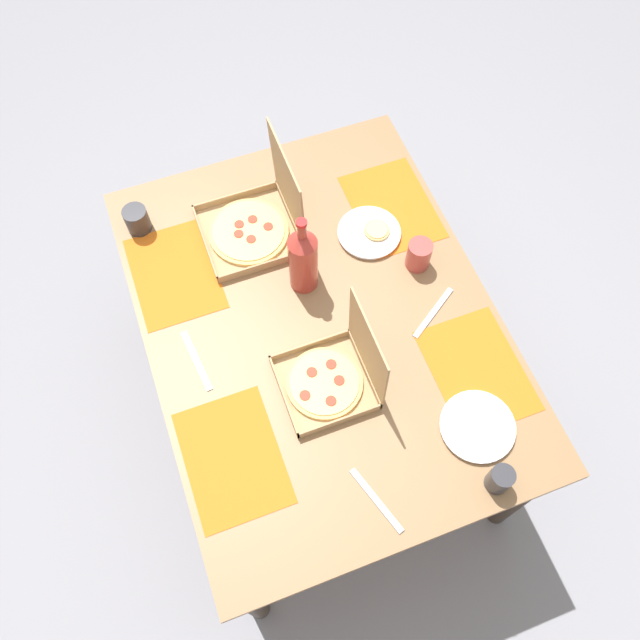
{
  "coord_description": "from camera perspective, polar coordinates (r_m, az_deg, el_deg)",
  "views": [
    {
      "loc": [
        0.86,
        -0.32,
        2.54
      ],
      "look_at": [
        0.0,
        0.0,
        0.75
      ],
      "focal_mm": 36.69,
      "sensor_mm": 36.0,
      "label": 1
    }
  ],
  "objects": [
    {
      "name": "soda_bottle",
      "position": [
        1.97,
        -1.59,
        5.29
      ],
      "size": [
        0.09,
        0.09,
        0.32
      ],
      "color": "#B2382D",
      "rests_on": "dining_table"
    },
    {
      "name": "plate_middle",
      "position": [
        1.93,
        13.56,
        -9.03
      ],
      "size": [
        0.22,
        0.22,
        0.02
      ],
      "color": "white",
      "rests_on": "dining_table"
    },
    {
      "name": "plate_far_right",
      "position": [
        2.18,
        4.37,
        7.6
      ],
      "size": [
        0.21,
        0.21,
        0.03
      ],
      "color": "white",
      "rests_on": "dining_table"
    },
    {
      "name": "pizza_box_corner_left",
      "position": [
        2.15,
        -5.5,
        8.52
      ],
      "size": [
        0.3,
        0.3,
        0.34
      ],
      "color": "tan",
      "rests_on": "dining_table"
    },
    {
      "name": "knife_by_near_right",
      "position": [
        2.05,
        9.85,
        0.65
      ],
      "size": [
        0.13,
        0.19,
        0.0
      ],
      "primitive_type": "cube",
      "rotation": [
        0.0,
        0.0,
        5.29
      ],
      "color": "#B7B7BC",
      "rests_on": "dining_table"
    },
    {
      "name": "placemat_far_right",
      "position": [
        2.0,
        13.52,
        -4.27
      ],
      "size": [
        0.36,
        0.26,
        0.0
      ],
      "primitive_type": "cube",
      "color": "orange",
      "rests_on": "dining_table"
    },
    {
      "name": "placemat_near_right",
      "position": [
        1.87,
        -7.63,
        -11.81
      ],
      "size": [
        0.36,
        0.26,
        0.0
      ],
      "primitive_type": "cube",
      "color": "orange",
      "rests_on": "dining_table"
    },
    {
      "name": "ground_plane",
      "position": [
        2.7,
        0.0,
        -7.24
      ],
      "size": [
        6.0,
        6.0,
        0.0
      ],
      "primitive_type": "plane",
      "color": "gray"
    },
    {
      "name": "placemat_near_left",
      "position": [
        2.15,
        -12.56,
        4.0
      ],
      "size": [
        0.36,
        0.26,
        0.0
      ],
      "primitive_type": "cube",
      "color": "orange",
      "rests_on": "dining_table"
    },
    {
      "name": "cup_dark",
      "position": [
        2.1,
        8.61,
        5.65
      ],
      "size": [
        0.08,
        0.08,
        0.1
      ],
      "primitive_type": "cylinder",
      "color": "#BF4742",
      "rests_on": "dining_table"
    },
    {
      "name": "pizza_box_edge_far",
      "position": [
        1.89,
        1.2,
        -4.87
      ],
      "size": [
        0.26,
        0.26,
        0.29
      ],
      "color": "tan",
      "rests_on": "dining_table"
    },
    {
      "name": "knife_by_far_left",
      "position": [
        1.83,
        4.94,
        -15.39
      ],
      "size": [
        0.21,
        0.08,
        0.0
      ],
      "primitive_type": "cube",
      "rotation": [
        0.0,
        0.0,
        3.45
      ],
      "color": "#B7B7BC",
      "rests_on": "dining_table"
    },
    {
      "name": "cup_red",
      "position": [
        2.24,
        -15.66,
        8.42
      ],
      "size": [
        0.08,
        0.08,
        0.09
      ],
      "primitive_type": "cylinder",
      "color": "#333338",
      "rests_on": "dining_table"
    },
    {
      "name": "cup_spare",
      "position": [
        1.86,
        15.4,
        -13.24
      ],
      "size": [
        0.07,
        0.07,
        0.09
      ],
      "primitive_type": "cylinder",
      "color": "#333338",
      "rests_on": "dining_table"
    },
    {
      "name": "dining_table",
      "position": [
        2.11,
        0.0,
        -1.29
      ],
      "size": [
        1.42,
        1.06,
        0.75
      ],
      "color": "#3F3328",
      "rests_on": "ground_plane"
    },
    {
      "name": "placemat_far_left",
      "position": [
        2.26,
        6.28,
        9.8
      ],
      "size": [
        0.36,
        0.26,
        0.0
      ],
      "primitive_type": "cube",
      "color": "orange",
      "rests_on": "dining_table"
    },
    {
      "name": "knife_by_far_right",
      "position": [
        1.99,
        -10.74,
        -3.43
      ],
      "size": [
        0.21,
        0.04,
        0.0
      ],
      "primitive_type": "cube",
      "rotation": [
        0.0,
        0.0,
        0.11
      ],
      "color": "#B7B7BC",
      "rests_on": "dining_table"
    }
  ]
}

